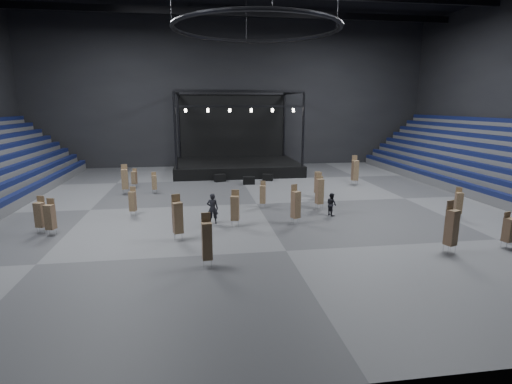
{
  "coord_description": "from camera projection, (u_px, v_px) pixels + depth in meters",
  "views": [
    {
      "loc": [
        -4.58,
        -30.15,
        7.6
      ],
      "look_at": [
        -0.35,
        -2.0,
        1.4
      ],
      "focal_mm": 28.0,
      "sensor_mm": 36.0,
      "label": 1
    }
  ],
  "objects": [
    {
      "name": "floor",
      "position": [
        257.0,
        204.0,
        31.42
      ],
      "size": [
        50.0,
        50.0,
        0.0
      ],
      "primitive_type": "plane",
      "color": "#515154",
      "rests_on": "ground"
    },
    {
      "name": "wall_back",
      "position": [
        231.0,
        94.0,
        49.79
      ],
      "size": [
        50.0,
        0.2,
        18.0
      ],
      "primitive_type": "cube",
      "color": "black",
      "rests_on": "ground"
    },
    {
      "name": "wall_front",
      "position": [
        393.0,
        43.0,
        9.21
      ],
      "size": [
        50.0,
        0.2,
        18.0
      ],
      "primitive_type": "cube",
      "color": "black",
      "rests_on": "ground"
    },
    {
      "name": "stage",
      "position": [
        236.0,
        159.0,
        46.8
      ],
      "size": [
        14.0,
        10.0,
        9.2
      ],
      "color": "black",
      "rests_on": "floor"
    },
    {
      "name": "truss_ring",
      "position": [
        257.0,
        28.0,
        28.65
      ],
      "size": [
        12.3,
        12.3,
        5.15
      ],
      "color": "black",
      "rests_on": "ceiling"
    },
    {
      "name": "flight_case_left",
      "position": [
        220.0,
        178.0,
        40.52
      ],
      "size": [
        1.26,
        0.92,
        0.76
      ],
      "primitive_type": "cube",
      "rotation": [
        0.0,
        0.0,
        0.35
      ],
      "color": "black",
      "rests_on": "floor"
    },
    {
      "name": "flight_case_mid",
      "position": [
        249.0,
        180.0,
        39.13
      ],
      "size": [
        1.15,
        0.61,
        0.76
      ],
      "primitive_type": "cube",
      "rotation": [
        0.0,
        0.0,
        -0.04
      ],
      "color": "black",
      "rests_on": "floor"
    },
    {
      "name": "flight_case_right",
      "position": [
        268.0,
        177.0,
        40.98
      ],
      "size": [
        1.15,
        0.85,
        0.69
      ],
      "primitive_type": "cube",
      "rotation": [
        0.0,
        0.0,
        -0.36
      ],
      "color": "black",
      "rests_on": "floor"
    },
    {
      "name": "chair_stack_0",
      "position": [
        235.0,
        207.0,
        25.34
      ],
      "size": [
        0.62,
        0.62,
        2.37
      ],
      "rotation": [
        0.0,
        0.0,
        -0.22
      ],
      "color": "silver",
      "rests_on": "floor"
    },
    {
      "name": "chair_stack_1",
      "position": [
        134.0,
        177.0,
        37.44
      ],
      "size": [
        0.54,
        0.54,
        1.81
      ],
      "rotation": [
        0.0,
        0.0,
        -0.33
      ],
      "color": "silver",
      "rests_on": "floor"
    },
    {
      "name": "chair_stack_2",
      "position": [
        355.0,
        170.0,
        38.56
      ],
      "size": [
        0.58,
        0.58,
        2.88
      ],
      "rotation": [
        0.0,
        0.0,
        0.06
      ],
      "color": "silver",
      "rests_on": "floor"
    },
    {
      "name": "chair_stack_3",
      "position": [
        509.0,
        229.0,
        21.45
      ],
      "size": [
        0.58,
        0.58,
        2.0
      ],
      "rotation": [
        0.0,
        0.0,
        0.26
      ],
      "color": "silver",
      "rests_on": "floor"
    },
    {
      "name": "chair_stack_4",
      "position": [
        318.0,
        184.0,
        33.1
      ],
      "size": [
        0.66,
        0.66,
        2.24
      ],
      "rotation": [
        0.0,
        0.0,
        0.32
      ],
      "color": "silver",
      "rests_on": "floor"
    },
    {
      "name": "chair_stack_5",
      "position": [
        40.0,
        214.0,
        23.98
      ],
      "size": [
        0.61,
        0.61,
        2.28
      ],
      "rotation": [
        0.0,
        0.0,
        -0.29
      ],
      "color": "silver",
      "rests_on": "floor"
    },
    {
      "name": "chair_stack_6",
      "position": [
        133.0,
        201.0,
        27.83
      ],
      "size": [
        0.5,
        0.5,
        2.06
      ],
      "rotation": [
        0.0,
        0.0,
        -0.22
      ],
      "color": "silver",
      "rests_on": "floor"
    },
    {
      "name": "chair_stack_7",
      "position": [
        178.0,
        217.0,
        22.73
      ],
      "size": [
        0.66,
        0.66,
        2.67
      ],
      "rotation": [
        0.0,
        0.0,
        0.32
      ],
      "color": "silver",
      "rests_on": "floor"
    },
    {
      "name": "chair_stack_8",
      "position": [
        50.0,
        216.0,
        23.57
      ],
      "size": [
        0.6,
        0.6,
        2.24
      ],
      "rotation": [
        0.0,
        0.0,
        -0.28
      ],
      "color": "silver",
      "rests_on": "floor"
    },
    {
      "name": "chair_stack_9",
      "position": [
        207.0,
        240.0,
        18.94
      ],
      "size": [
        0.5,
        0.5,
        2.65
      ],
      "rotation": [
        0.0,
        0.0,
        0.09
      ],
      "color": "silver",
      "rests_on": "floor"
    },
    {
      "name": "chair_stack_10",
      "position": [
        319.0,
        191.0,
        29.6
      ],
      "size": [
        0.58,
        0.58,
        2.75
      ],
      "rotation": [
        0.0,
        0.0,
        0.2
      ],
      "color": "silver",
      "rests_on": "floor"
    },
    {
      "name": "chair_stack_11",
      "position": [
        263.0,
        194.0,
        30.07
      ],
      "size": [
        0.52,
        0.52,
        2.04
      ],
      "rotation": [
        0.0,
        0.0,
        -0.32
      ],
      "color": "silver",
      "rests_on": "floor"
    },
    {
      "name": "chair_stack_12",
      "position": [
        459.0,
        202.0,
        27.19
      ],
      "size": [
        0.54,
        0.54,
        2.15
      ],
      "rotation": [
        0.0,
        0.0,
        -0.28
      ],
      "color": "silver",
      "rests_on": "floor"
    },
    {
      "name": "chair_stack_13",
      "position": [
        125.0,
        179.0,
        34.66
      ],
      "size": [
        0.6,
        0.6,
        2.59
      ],
      "rotation": [
        0.0,
        0.0,
        0.11
      ],
      "color": "silver",
      "rests_on": "floor"
    },
    {
      "name": "chair_stack_14",
      "position": [
        154.0,
        182.0,
        35.05
      ],
      "size": [
        0.48,
        0.48,
        1.87
      ],
      "rotation": [
        0.0,
        0.0,
        0.14
      ],
      "color": "silver",
      "rests_on": "floor"
    },
    {
      "name": "chair_stack_15",
      "position": [
        296.0,
        204.0,
        25.91
      ],
      "size": [
        0.64,
        0.64,
        2.6
      ],
      "rotation": [
        0.0,
        0.0,
        0.43
      ],
      "color": "silver",
      "rests_on": "floor"
    },
    {
      "name": "chair_stack_16",
      "position": [
        451.0,
        227.0,
        20.76
      ],
      "size": [
        0.66,
        0.66,
        2.79
      ],
      "rotation": [
        0.0,
        0.0,
        0.35
      ],
      "color": "silver",
      "rests_on": "floor"
    },
    {
      "name": "man_center",
      "position": [
        213.0,
        209.0,
        26.02
      ],
      "size": [
        0.78,
        0.55,
        2.02
      ],
      "primitive_type": "imported",
      "rotation": [
        0.0,
        0.0,
        3.04
      ],
      "color": "black",
      "rests_on": "floor"
    },
    {
      "name": "crew_member",
      "position": [
        331.0,
        204.0,
        28.01
      ],
      "size": [
        0.79,
        0.91,
        1.6
      ],
      "primitive_type": "imported",
      "rotation": [
        0.0,
        0.0,
        1.84
      ],
      "color": "black",
      "rests_on": "floor"
    }
  ]
}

